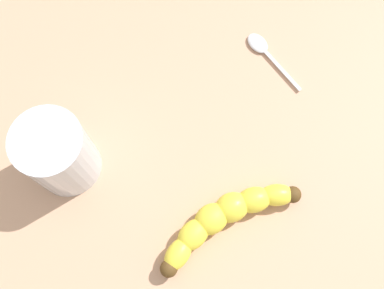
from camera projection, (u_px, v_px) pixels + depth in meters
The scene contains 4 objects.
wooden_tabletop at pixel (183, 202), 59.26cm from camera, with size 120.00×120.00×3.00cm, color tan.
banana at pixel (225, 218), 55.26cm from camera, with size 11.19×18.17×3.73cm.
smoothie_glass at pixel (59, 155), 54.47cm from camera, with size 8.51×8.51×10.80cm.
teaspoon at pixel (261, 47), 64.37cm from camera, with size 9.97×7.67×0.80cm.
Camera 1 is at (-10.88, -0.92, 60.28)cm, focal length 41.56 mm.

